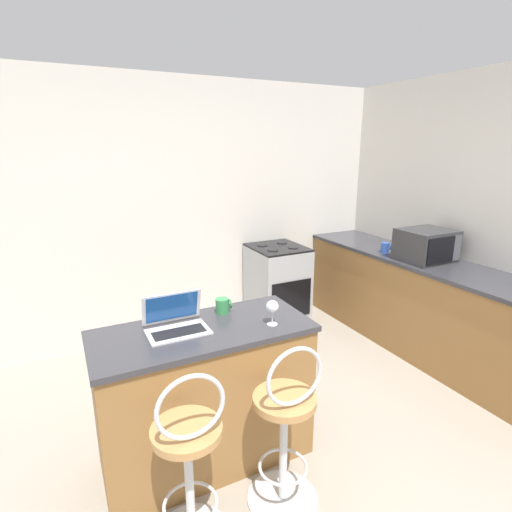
# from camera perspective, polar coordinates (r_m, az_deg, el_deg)

# --- Properties ---
(ground_plane) EXTENTS (20.00, 20.00, 0.00)m
(ground_plane) POSITION_cam_1_polar(r_m,az_deg,el_deg) (2.64, 5.67, -32.07)
(ground_plane) COLOR gray
(wall_back) EXTENTS (12.00, 0.06, 2.60)m
(wall_back) POSITION_cam_1_polar(r_m,az_deg,el_deg) (4.12, -12.41, 6.06)
(wall_back) COLOR silver
(wall_back) RESTS_ON ground_plane
(breakfast_bar) EXTENTS (1.29, 0.57, 0.91)m
(breakfast_bar) POSITION_cam_1_polar(r_m,az_deg,el_deg) (2.64, -7.21, -19.14)
(breakfast_bar) COLOR olive
(breakfast_bar) RESTS_ON ground_plane
(counter_right) EXTENTS (0.66, 2.96, 0.91)m
(counter_right) POSITION_cam_1_polar(r_m,az_deg,el_deg) (4.20, 23.16, -6.68)
(counter_right) COLOR olive
(counter_right) RESTS_ON ground_plane
(bar_stool_near) EXTENTS (0.40, 0.40, 1.01)m
(bar_stool_near) POSITION_cam_1_polar(r_m,az_deg,el_deg) (2.18, -9.50, -27.46)
(bar_stool_near) COLOR silver
(bar_stool_near) RESTS_ON ground_plane
(bar_stool_far) EXTENTS (0.40, 0.40, 1.01)m
(bar_stool_far) POSITION_cam_1_polar(r_m,az_deg,el_deg) (2.34, 4.24, -23.70)
(bar_stool_far) COLOR silver
(bar_stool_far) RESTS_ON ground_plane
(laptop) EXTENTS (0.35, 0.26, 0.21)m
(laptop) POSITION_cam_1_polar(r_m,az_deg,el_deg) (2.40, -11.43, -9.06)
(laptop) COLOR silver
(laptop) RESTS_ON breakfast_bar
(microwave) EXTENTS (0.47, 0.40, 0.29)m
(microwave) POSITION_cam_1_polar(r_m,az_deg,el_deg) (4.03, 23.14, 1.42)
(microwave) COLOR #2D2D30
(microwave) RESTS_ON counter_right
(stove_range) EXTENTS (0.54, 0.61, 0.92)m
(stove_range) POSITION_cam_1_polar(r_m,az_deg,el_deg) (4.40, 3.03, -4.39)
(stove_range) COLOR #9EA3A8
(stove_range) RESTS_ON ground_plane
(mug_green) EXTENTS (0.10, 0.08, 0.10)m
(mug_green) POSITION_cam_1_polar(r_m,az_deg,el_deg) (2.59, -4.79, -7.09)
(mug_green) COLOR #338447
(mug_green) RESTS_ON breakfast_bar
(mug_blue) EXTENTS (0.10, 0.08, 0.10)m
(mug_blue) POSITION_cam_1_polar(r_m,az_deg,el_deg) (4.21, 17.96, 1.15)
(mug_blue) COLOR #2D51AD
(mug_blue) RESTS_ON counter_right
(wine_glass_short) EXTENTS (0.08, 0.08, 0.15)m
(wine_glass_short) POSITION_cam_1_polar(r_m,az_deg,el_deg) (2.40, 2.36, -7.35)
(wine_glass_short) COLOR silver
(wine_glass_short) RESTS_ON breakfast_bar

